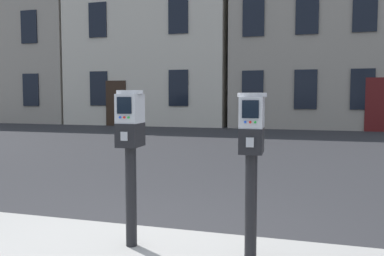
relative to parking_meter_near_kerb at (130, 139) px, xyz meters
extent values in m
plane|color=#28282B|center=(0.14, 0.31, -1.02)|extent=(160.00, 160.00, 0.00)
cylinder|color=black|center=(0.00, 0.00, -0.47)|extent=(0.09, 0.09, 0.82)
cube|color=black|center=(0.00, 0.00, 0.04)|extent=(0.18, 0.25, 0.19)
cube|color=#A5A8AD|center=(0.01, -0.12, 0.04)|extent=(0.06, 0.01, 0.07)
cube|color=#B7BABF|center=(0.00, 0.00, 0.25)|extent=(0.18, 0.24, 0.23)
cube|color=black|center=(0.01, -0.12, 0.28)|extent=(0.12, 0.01, 0.13)
cylinder|color=blue|center=(-0.03, -0.12, 0.18)|extent=(0.02, 0.01, 0.02)
cylinder|color=red|center=(0.01, -0.12, 0.18)|extent=(0.02, 0.01, 0.02)
cylinder|color=green|center=(0.04, -0.12, 0.18)|extent=(0.02, 0.01, 0.02)
cylinder|color=#B7BABF|center=(0.00, 0.00, 0.38)|extent=(0.23, 0.23, 0.03)
cylinder|color=black|center=(0.98, 0.00, -0.48)|extent=(0.09, 0.09, 0.81)
cube|color=black|center=(0.98, 0.00, 0.02)|extent=(0.18, 0.25, 0.19)
cube|color=#A5A8AD|center=(0.99, -0.12, 0.02)|extent=(0.06, 0.01, 0.07)
cube|color=#B7BABF|center=(0.98, 0.00, 0.23)|extent=(0.18, 0.24, 0.23)
cube|color=black|center=(0.99, -0.12, 0.26)|extent=(0.12, 0.01, 0.13)
cylinder|color=blue|center=(0.95, -0.12, 0.17)|extent=(0.02, 0.01, 0.02)
cylinder|color=red|center=(0.99, -0.12, 0.17)|extent=(0.02, 0.01, 0.02)
cylinder|color=green|center=(1.02, -0.12, 0.17)|extent=(0.02, 0.01, 0.02)
cylinder|color=#B7BABF|center=(0.98, 0.00, 0.36)|extent=(0.23, 0.23, 0.03)
cube|color=#9E9384|center=(-13.73, 16.94, 3.60)|extent=(6.73, 5.24, 9.24)
cube|color=black|center=(-12.04, 14.29, 0.67)|extent=(0.90, 0.06, 1.60)
cube|color=black|center=(-12.04, 14.29, 3.75)|extent=(0.90, 0.06, 1.60)
cube|color=beige|center=(-6.30, 17.21, 3.73)|extent=(7.89, 5.79, 9.51)
cube|color=black|center=(-8.27, 14.29, 0.72)|extent=(0.90, 0.06, 1.60)
cube|color=black|center=(-4.33, 14.29, 0.72)|extent=(0.90, 0.06, 1.60)
cube|color=black|center=(-8.27, 14.29, 3.89)|extent=(0.90, 0.06, 1.60)
cube|color=black|center=(-4.33, 14.29, 3.89)|extent=(0.90, 0.06, 1.60)
cube|color=black|center=(-7.39, 14.29, 0.03)|extent=(1.00, 0.07, 2.10)
cube|color=black|center=(-1.04, 14.29, 0.63)|extent=(0.90, 0.06, 1.60)
cube|color=black|center=(1.11, 14.29, 0.63)|extent=(0.90, 0.06, 1.60)
cube|color=black|center=(3.25, 14.29, 0.63)|extent=(0.90, 0.06, 1.60)
cube|color=black|center=(-1.04, 14.29, 3.64)|extent=(0.90, 0.06, 1.60)
cube|color=black|center=(1.11, 14.29, 3.64)|extent=(0.90, 0.06, 1.60)
cube|color=black|center=(3.25, 14.29, 3.64)|extent=(0.90, 0.06, 1.60)
cube|color=#591414|center=(3.86, 14.29, 0.03)|extent=(1.00, 0.07, 2.10)
camera|label=1|loc=(1.41, -3.02, 0.35)|focal=38.38mm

